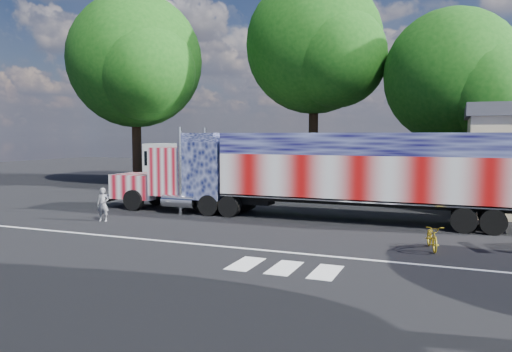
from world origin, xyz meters
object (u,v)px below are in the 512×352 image
at_px(semi_truck, 310,171).
at_px(tree_ne_a, 455,77).
at_px(tree_n_mid, 316,46).
at_px(tree_nw_a, 137,61).
at_px(coach_bus, 221,167).
at_px(woman, 103,205).
at_px(bicycle, 432,237).

bearing_deg(semi_truck, tree_ne_a, 64.92).
xyz_separation_m(tree_n_mid, tree_nw_a, (-12.74, -4.37, -1.02)).
bearing_deg(coach_bus, woman, -88.56).
bearing_deg(tree_ne_a, semi_truck, -115.08).
distance_m(semi_truck, tree_ne_a, 14.79).
bearing_deg(semi_truck, woman, -153.12).
height_order(coach_bus, woman, coach_bus).
relative_size(semi_truck, bicycle, 12.28).
height_order(coach_bus, tree_ne_a, tree_ne_a).
bearing_deg(bicycle, woman, 165.94).
bearing_deg(tree_n_mid, bicycle, -64.46).
distance_m(tree_n_mid, tree_ne_a, 10.26).
xyz_separation_m(semi_truck, tree_n_mid, (-3.73, 14.71, 8.18)).
relative_size(bicycle, tree_nw_a, 0.11).
bearing_deg(tree_n_mid, semi_truck, -75.76).
xyz_separation_m(semi_truck, bicycle, (5.45, -4.50, -1.72)).
xyz_separation_m(woman, tree_ne_a, (14.02, 16.65, 6.68)).
relative_size(tree_ne_a, tree_nw_a, 0.82).
distance_m(bicycle, tree_n_mid, 23.48).
relative_size(coach_bus, woman, 7.38).
relative_size(semi_truck, tree_nw_a, 1.35).
xyz_separation_m(semi_truck, tree_ne_a, (5.86, 12.52, 5.28)).
bearing_deg(semi_truck, coach_bus, 135.60).
height_order(coach_bus, tree_nw_a, tree_nw_a).
distance_m(woman, tree_n_mid, 21.60).
bearing_deg(bicycle, coach_bus, 124.88).
bearing_deg(woman, tree_n_mid, 62.54).
distance_m(semi_truck, coach_bus, 11.88).
bearing_deg(tree_n_mid, woman, -103.24).
height_order(bicycle, tree_nw_a, tree_nw_a).
height_order(semi_truck, tree_nw_a, tree_nw_a).
bearing_deg(coach_bus, tree_ne_a, 16.38).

